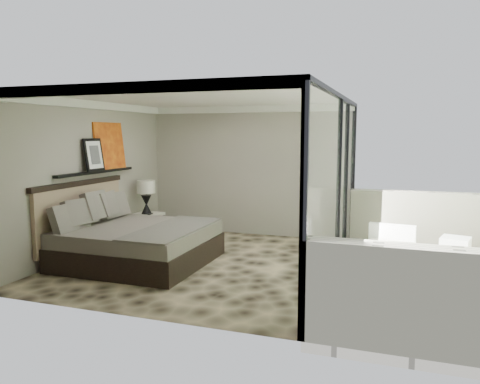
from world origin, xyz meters
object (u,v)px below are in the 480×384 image
(table_lamp, at_px, (146,193))
(lounger, at_px, (385,257))
(nightstand, at_px, (148,224))
(bed, at_px, (133,240))
(ottoman, at_px, (455,250))

(table_lamp, xyz_separation_m, lounger, (4.89, -0.75, -0.78))
(table_lamp, bearing_deg, nightstand, 100.60)
(bed, distance_m, lounger, 4.25)
(bed, height_order, table_lamp, bed)
(lounger, bearing_deg, table_lamp, 178.29)
(table_lamp, distance_m, lounger, 5.01)
(table_lamp, bearing_deg, bed, -66.47)
(table_lamp, height_order, lounger, table_lamp)
(ottoman, bearing_deg, lounger, -145.61)
(bed, xyz_separation_m, ottoman, (5.24, 1.78, -0.16))
(nightstand, height_order, ottoman, nightstand)
(bed, xyz_separation_m, table_lamp, (-0.77, 1.76, 0.59))
(bed, bearing_deg, table_lamp, 113.53)
(table_lamp, bearing_deg, ottoman, 0.18)
(ottoman, xyz_separation_m, lounger, (-1.12, -0.77, -0.03))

